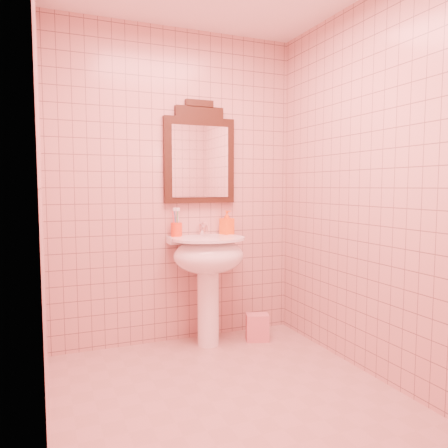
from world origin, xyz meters
name	(u,v)px	position (x,y,z in m)	size (l,w,h in m)	color
floor	(230,398)	(0.00, 0.00, 0.00)	(2.20, 2.20, 0.00)	tan
back_wall	(177,188)	(0.00, 1.10, 1.25)	(2.00, 0.02, 2.50)	tan
pedestal_sink	(208,263)	(0.19, 0.87, 0.66)	(0.58, 0.58, 0.86)	white
faucet	(202,229)	(0.19, 1.01, 0.92)	(0.04, 0.16, 0.11)	white
mirror	(199,156)	(0.19, 1.07, 1.51)	(0.59, 0.06, 0.82)	black
toothbrush_cup	(176,229)	(-0.02, 1.03, 0.92)	(0.09, 0.09, 0.20)	red
soap_dispenser	(227,222)	(0.41, 1.02, 0.96)	(0.09, 0.09, 0.20)	#F65E14
towel	(257,327)	(0.59, 0.82, 0.11)	(0.18, 0.12, 0.22)	#D57F7D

